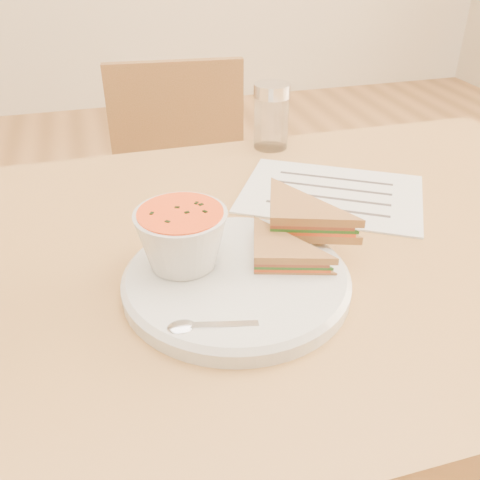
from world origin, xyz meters
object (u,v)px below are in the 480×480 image
object	(u,v)px
soup_bowl	(182,241)
condiment_shaker	(271,116)
dining_table	(292,423)
chair_far	(187,230)
plate	(236,281)

from	to	relation	value
soup_bowl	condiment_shaker	bearing A→B (deg)	57.51
dining_table	chair_far	size ratio (longest dim) A/B	1.26
dining_table	plate	world-z (taller)	plate
soup_bowl	chair_far	bearing A→B (deg)	80.08
plate	condiment_shaker	bearing A→B (deg)	66.04
dining_table	chair_far	xyz separation A→B (m)	(-0.05, 0.64, 0.02)
soup_bowl	dining_table	bearing A→B (deg)	15.93
chair_far	condiment_shaker	size ratio (longest dim) A/B	6.93
dining_table	soup_bowl	world-z (taller)	soup_bowl
plate	condiment_shaker	distance (m)	0.43
chair_far	plate	size ratio (longest dim) A/B	3.06
dining_table	plate	distance (m)	0.41
plate	condiment_shaker	size ratio (longest dim) A/B	2.26
condiment_shaker	dining_table	bearing A→B (deg)	-99.89
plate	soup_bowl	xyz separation A→B (m)	(-0.05, 0.03, 0.04)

